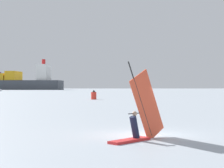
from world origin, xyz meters
TOP-DOWN VIEW (x-y plane):
  - ground_plane at (0.00, 0.00)m, footprint 4000.00×4000.00m
  - windsurfer at (-1.26, -1.57)m, footprint 3.62×1.96m
  - distant_headland at (338.31, 1215.44)m, footprint 1054.79×440.50m
  - channel_buoy at (15.15, 54.42)m, footprint 1.13×1.13m

SIDE VIEW (x-z plane):
  - ground_plane at x=0.00m, z-range 0.00..0.00m
  - channel_buoy at x=15.15m, z-range -0.11..1.93m
  - windsurfer at x=-1.26m, z-range -1.02..2.85m
  - distant_headland at x=338.31m, z-range 0.00..29.91m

